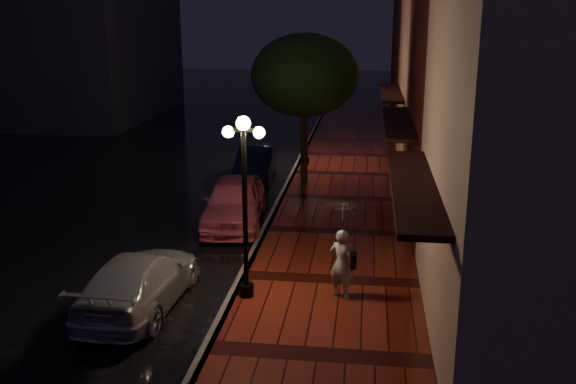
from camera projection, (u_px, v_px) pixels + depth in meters
The scene contains 15 objects.
ground at pixel (266, 233), 20.14m from camera, with size 120.00×120.00×0.00m, color black.
sidewalk at pixel (337, 233), 19.85m from camera, with size 4.50×60.00×0.15m, color #45120C.
curb at pixel (266, 230), 20.12m from camera, with size 0.25×60.00×0.15m, color #595451.
storefront_near at pixel (571, 141), 12.42m from camera, with size 5.00×8.00×8.50m, color gray.
storefront_mid at pixel (498, 52), 19.73m from camera, with size 5.00×8.00×11.00m, color #511914.
storefront_far at pixel (461, 65), 27.64m from camera, with size 5.00×8.00×9.00m, color #8C5951.
storefront_extra at pixel (439, 43), 37.06m from camera, with size 5.00×12.00×10.00m, color #511914.
streetlamp_near at pixel (245, 197), 14.62m from camera, with size 0.96×0.36×4.31m.
streetlamp_far at pixel (306, 109), 28.00m from camera, with size 0.96×0.36×4.31m.
street_tree at pixel (305, 78), 24.65m from camera, with size 4.16×4.16×5.80m.
pink_car at pixel (234, 201), 20.69m from camera, with size 1.86×4.62×1.57m, color #D5576C.
navy_car at pixel (256, 163), 26.45m from camera, with size 1.44×4.13×1.36m, color black.
silver_car at pixel (140, 281), 14.87m from camera, with size 1.84×4.54×1.32m, color #9D9CA4.
woman_with_umbrella at pixel (342, 235), 14.82m from camera, with size 0.98×1.00×2.36m.
parking_meter at pixel (303, 191), 21.51m from camera, with size 0.13×0.12×1.21m.
Camera 1 is at (3.09, -18.82, 6.64)m, focal length 40.00 mm.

